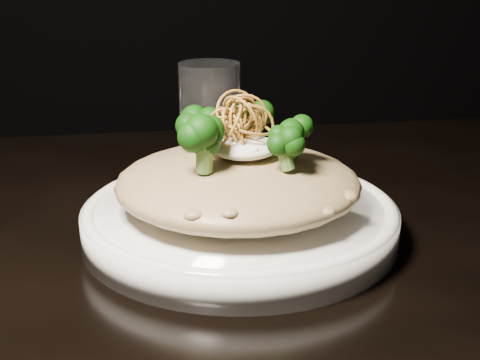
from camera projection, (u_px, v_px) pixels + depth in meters
name	position (u px, v px, depth m)	size (l,w,h in m)	color
table	(188.00, 325.00, 0.63)	(1.10, 0.80, 0.75)	black
plate	(240.00, 221.00, 0.61)	(0.29, 0.29, 0.03)	white
risotto	(238.00, 183.00, 0.60)	(0.22, 0.22, 0.05)	brown
broccoli	(245.00, 128.00, 0.58)	(0.14, 0.14, 0.05)	black
cheese	(243.00, 147.00, 0.59)	(0.06, 0.06, 0.02)	white
shallots	(237.00, 115.00, 0.58)	(0.06, 0.06, 0.04)	brown
drinking_glass	(210.00, 117.00, 0.79)	(0.07, 0.07, 0.13)	white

